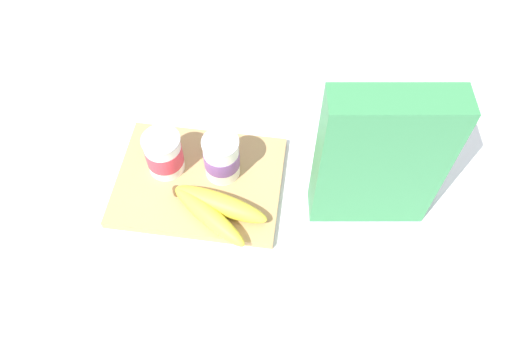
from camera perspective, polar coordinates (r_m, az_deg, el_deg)
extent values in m
plane|color=white|center=(0.97, -6.37, -1.46)|extent=(2.40, 2.40, 0.00)
cube|color=tan|center=(0.96, -6.42, -1.21)|extent=(0.31, 0.23, 0.02)
cube|color=#38844C|center=(0.84, 13.74, 1.06)|extent=(0.21, 0.09, 0.30)
cylinder|color=white|center=(0.95, -10.31, 1.82)|extent=(0.07, 0.07, 0.08)
cylinder|color=#DB384C|center=(0.95, -10.31, 1.82)|extent=(0.07, 0.07, 0.04)
cylinder|color=silver|center=(0.91, -10.72, 3.42)|extent=(0.07, 0.07, 0.00)
cylinder|color=white|center=(0.92, -3.89, 1.42)|extent=(0.06, 0.06, 0.09)
cylinder|color=#7A4C99|center=(0.92, -3.89, 1.42)|extent=(0.07, 0.07, 0.03)
cylinder|color=silver|center=(0.89, -4.06, 3.18)|extent=(0.07, 0.07, 0.00)
ellipsoid|color=yellow|center=(0.89, -5.33, -5.13)|extent=(0.16, 0.12, 0.04)
ellipsoid|color=yellow|center=(0.90, -4.01, -3.78)|extent=(0.18, 0.08, 0.04)
cylinder|color=brown|center=(0.94, -8.92, -2.30)|extent=(0.01, 0.01, 0.02)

